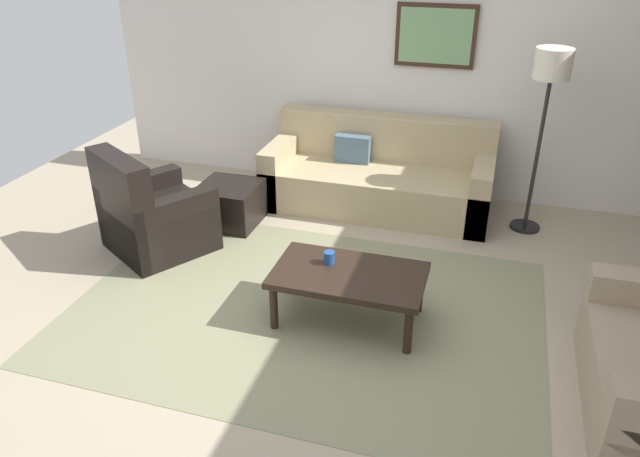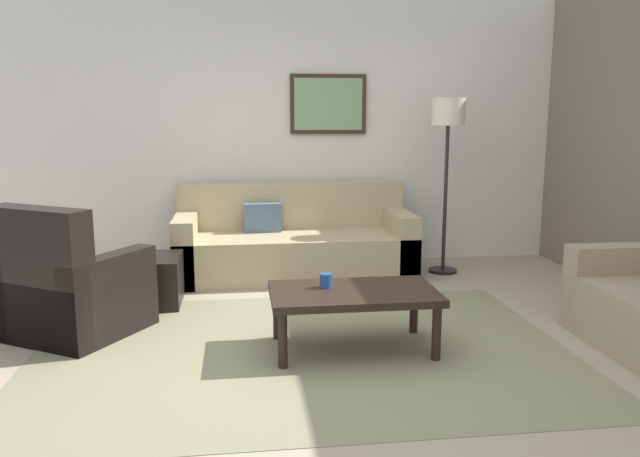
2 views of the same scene
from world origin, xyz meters
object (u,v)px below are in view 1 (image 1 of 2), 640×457
object	(u,v)px
cup	(329,258)
lamp_standing	(550,83)
armchair_leather	(151,219)
framed_artwork	(436,36)
ottoman	(230,204)
coffee_table	(349,278)
couch_main	(379,177)

from	to	relation	value
cup	lamp_standing	bearing A→B (deg)	52.21
armchair_leather	cup	distance (m)	1.84
framed_artwork	ottoman	bearing A→B (deg)	-142.60
armchair_leather	ottoman	bearing A→B (deg)	58.11
lamp_standing	armchair_leather	bearing A→B (deg)	-156.15
armchair_leather	coffee_table	world-z (taller)	armchair_leather
couch_main	framed_artwork	xyz separation A→B (m)	(0.41, 0.43, 1.36)
armchair_leather	ottoman	size ratio (longest dim) A/B	1.97
armchair_leather	cup	xyz separation A→B (m)	(1.78, -0.44, 0.15)
ottoman	coffee_table	world-z (taller)	coffee_table
armchair_leather	couch_main	bearing A→B (deg)	42.26
couch_main	armchair_leather	xyz separation A→B (m)	(-1.73, -1.58, 0.01)
couch_main	coffee_table	xyz separation A→B (m)	(0.21, -2.10, 0.06)
lamp_standing	framed_artwork	bearing A→B (deg)	151.67
armchair_leather	framed_artwork	distance (m)	3.23
couch_main	coffee_table	size ratio (longest dim) A/B	2.05
armchair_leather	lamp_standing	bearing A→B (deg)	23.85
couch_main	lamp_standing	world-z (taller)	lamp_standing
ottoman	cup	distance (m)	1.78
armchair_leather	ottoman	xyz separation A→B (m)	(0.44, 0.70, -0.11)
cup	lamp_standing	distance (m)	2.54
couch_main	armchair_leather	world-z (taller)	armchair_leather
ottoman	cup	size ratio (longest dim) A/B	5.83
armchair_leather	ottoman	world-z (taller)	armchair_leather
couch_main	framed_artwork	size ratio (longest dim) A/B	2.90
cup	framed_artwork	world-z (taller)	framed_artwork
cup	framed_artwork	size ratio (longest dim) A/B	0.12
lamp_standing	framed_artwork	world-z (taller)	framed_artwork
lamp_standing	ottoman	bearing A→B (deg)	-165.48
coffee_table	couch_main	bearing A→B (deg)	95.81
lamp_standing	cup	bearing A→B (deg)	-127.79
coffee_table	lamp_standing	xyz separation A→B (m)	(1.27, 1.95, 1.05)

